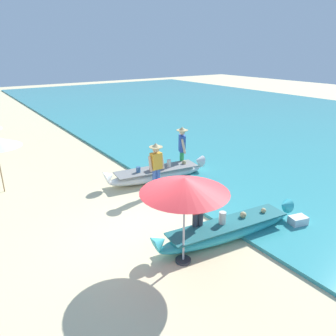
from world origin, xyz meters
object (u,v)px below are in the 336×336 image
person_vendor_hatted (156,165)px  patio_umbrella_large (185,186)px  cooler_box (298,222)px  person_tourist_customer (198,210)px  person_vendor_assistant (182,146)px  boat_cyan_foreground (228,229)px  boat_white_midground (157,174)px

person_vendor_hatted → patio_umbrella_large: (-1.51, -3.49, 0.88)m
patio_umbrella_large → cooler_box: size_ratio=4.47×
person_tourist_customer → cooler_box: (2.68, -1.05, -0.72)m
person_vendor_assistant → cooler_box: (0.05, -5.21, -0.88)m
person_vendor_hatted → patio_umbrella_large: 3.90m
person_tourist_customer → person_vendor_assistant: (2.63, 4.16, 0.15)m
boat_cyan_foreground → cooler_box: 2.07m
boat_white_midground → patio_umbrella_large: bearing=-115.7°
boat_white_midground → person_vendor_hatted: person_vendor_hatted is taller
person_tourist_customer → person_vendor_assistant: bearing=57.7°
person_vendor_hatted → person_tourist_customer: bearing=-103.2°
boat_cyan_foreground → person_vendor_assistant: person_vendor_assistant is taller
boat_cyan_foreground → person_tourist_customer: (-0.73, 0.36, 0.63)m
boat_white_midground → person_vendor_hatted: size_ratio=2.30×
boat_white_midground → cooler_box: boat_white_midground is taller
boat_cyan_foreground → person_vendor_hatted: bearing=90.5°
boat_cyan_foreground → boat_white_midground: size_ratio=1.07×
boat_white_midground → person_vendor_assistant: size_ratio=2.24×
person_vendor_assistant → boat_cyan_foreground: bearing=-112.8°
person_vendor_hatted → patio_umbrella_large: size_ratio=0.84×
boat_white_midground → person_tourist_customer: size_ratio=2.57×
boat_cyan_foreground → person_tourist_customer: size_ratio=2.75×
boat_cyan_foreground → person_vendor_hatted: person_vendor_hatted is taller
cooler_box → boat_cyan_foreground: bearing=175.0°
person_vendor_hatted → person_tourist_customer: (-0.70, -3.01, -0.13)m
boat_white_midground → person_vendor_hatted: 1.31m
person_vendor_hatted → person_vendor_assistant: bearing=30.9°
boat_white_midground → person_tourist_customer: bearing=-108.4°
boat_white_midground → cooler_box: (1.38, -4.94, -0.11)m
patio_umbrella_large → cooler_box: (3.48, -0.56, -1.73)m
boat_cyan_foreground → person_vendor_hatted: (-0.03, 3.36, 0.76)m
person_vendor_assistant → cooler_box: 5.28m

